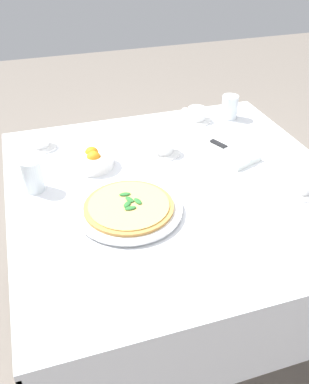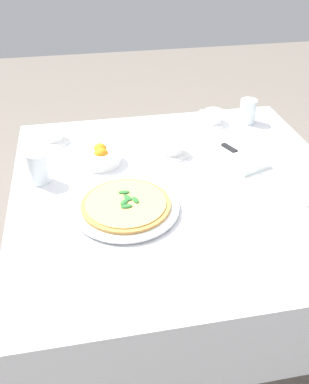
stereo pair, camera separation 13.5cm
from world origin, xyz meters
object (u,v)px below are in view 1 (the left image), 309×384
object	(u,v)px
water_glass_back_corner	(230,109)
napkin_folded	(228,152)
coffee_cup_far_left	(163,147)
water_glass_right_edge	(33,177)
coffee_cup_center_back	(301,184)
pizza	(129,206)
citrus_bowl	(93,160)
coffee_cup_left_edge	(196,115)
pizza_plate	(129,210)
coffee_cup_near_left	(39,141)
dinner_knife	(229,149)

from	to	relation	value
water_glass_back_corner	napkin_folded	xyz separation A→B (m)	(0.29, -0.15, -0.03)
coffee_cup_far_left	water_glass_right_edge	xyz separation A→B (m)	(0.10, -0.48, 0.02)
water_glass_right_edge	coffee_cup_center_back	bearing A→B (deg)	71.59
pizza	coffee_cup_center_back	size ratio (longest dim) A/B	2.13
napkin_folded	citrus_bowl	size ratio (longest dim) A/B	1.67
coffee_cup_left_edge	pizza_plate	bearing A→B (deg)	-39.31
coffee_cup_left_edge	napkin_folded	distance (m)	0.31
coffee_cup_near_left	pizza_plate	bearing A→B (deg)	23.58
coffee_cup_center_back	napkin_folded	size ratio (longest dim) A/B	0.52
water_glass_back_corner	napkin_folded	size ratio (longest dim) A/B	0.40
coffee_cup_far_left	coffee_cup_center_back	distance (m)	0.51
pizza_plate	napkin_folded	world-z (taller)	napkin_folded
citrus_bowl	dinner_knife	bearing A→B (deg)	81.69
pizza	dinner_knife	distance (m)	0.51
water_glass_right_edge	citrus_bowl	bearing A→B (deg)	112.59
coffee_cup_center_back	pizza	bearing A→B (deg)	-96.08
napkin_folded	dinner_knife	bearing A→B (deg)	2.88
coffee_cup_far_left	dinner_knife	bearing A→B (deg)	69.87
coffee_cup_near_left	napkin_folded	world-z (taller)	coffee_cup_near_left
coffee_cup_center_back	coffee_cup_near_left	xyz separation A→B (m)	(-0.57, -0.79, -0.00)
citrus_bowl	pizza	bearing A→B (deg)	9.83
dinner_knife	water_glass_back_corner	bearing A→B (deg)	131.01
coffee_cup_left_edge	citrus_bowl	xyz separation A→B (m)	(0.24, -0.50, -0.00)
pizza	water_glass_right_edge	xyz separation A→B (m)	(-0.22, -0.27, 0.02)
coffee_cup_far_left	water_glass_back_corner	size ratio (longest dim) A/B	1.28
dinner_knife	coffee_cup_left_edge	bearing A→B (deg)	157.49
water_glass_back_corner	dinner_knife	xyz separation A→B (m)	(0.30, -0.15, -0.02)
napkin_folded	coffee_cup_near_left	bearing A→B (deg)	-132.31
coffee_cup_far_left	dinner_knife	size ratio (longest dim) A/B	0.69
coffee_cup_near_left	napkin_folded	size ratio (longest dim) A/B	0.53
pizza_plate	water_glass_right_edge	distance (m)	0.34
water_glass_right_edge	dinner_knife	distance (m)	0.72
water_glass_right_edge	citrus_bowl	size ratio (longest dim) A/B	0.73
pizza	coffee_cup_left_edge	bearing A→B (deg)	140.69
napkin_folded	citrus_bowl	xyz separation A→B (m)	(-0.07, -0.50, 0.02)
coffee_cup_left_edge	water_glass_right_edge	xyz separation A→B (m)	(0.33, -0.71, 0.02)
coffee_cup_center_back	coffee_cup_near_left	size ratio (longest dim) A/B	0.98
pizza	water_glass_right_edge	bearing A→B (deg)	-129.22
napkin_folded	coffee_cup_far_left	bearing A→B (deg)	-129.51
pizza_plate	pizza	size ratio (longest dim) A/B	1.19
coffee_cup_left_edge	water_glass_back_corner	distance (m)	0.15
dinner_knife	water_glass_right_edge	bearing A→B (deg)	-111.53
coffee_cup_left_edge	water_glass_right_edge	bearing A→B (deg)	-65.15
coffee_cup_far_left	dinner_knife	distance (m)	0.25
water_glass_right_edge	dinner_knife	size ratio (longest dim) A/B	0.59
coffee_cup_near_left	coffee_cup_far_left	bearing A→B (deg)	66.13
coffee_cup_far_left	water_glass_back_corner	xyz separation A→B (m)	(-0.21, 0.38, 0.02)
coffee_cup_near_left	water_glass_back_corner	world-z (taller)	water_glass_back_corner
pizza_plate	coffee_cup_left_edge	distance (m)	0.71
pizza	water_glass_back_corner	world-z (taller)	water_glass_back_corner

